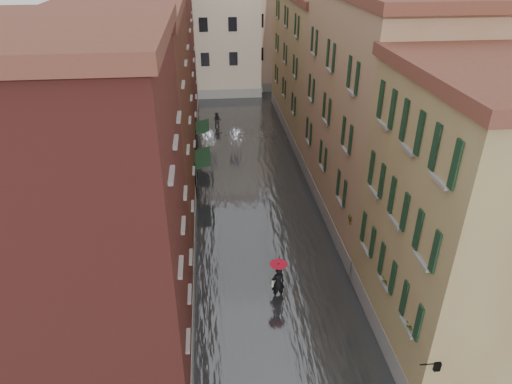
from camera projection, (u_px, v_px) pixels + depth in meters
ground at (279, 314)px, 21.55m from camera, size 120.00×120.00×0.00m
floodwater at (252, 185)px, 32.83m from camera, size 10.00×60.00×0.20m
building_left_near at (96, 232)px, 16.03m from camera, size 6.00×8.00×13.00m
building_left_mid at (136, 127)px, 25.73m from camera, size 6.00×14.00×12.50m
building_left_far at (157, 56)px, 38.44m from camera, size 6.00×16.00×14.00m
building_right_near at (469, 227)px, 17.68m from camera, size 6.00×8.00×11.50m
building_right_mid at (376, 115)px, 26.90m from camera, size 6.00×14.00×13.00m
building_right_far at (319, 67)px, 40.33m from camera, size 6.00×16.00×11.50m
building_end_cream at (204, 32)px, 51.24m from camera, size 12.00×9.00×13.00m
building_end_pink at (280, 32)px, 54.05m from camera, size 10.00×9.00×12.00m
awning_near at (202, 159)px, 31.08m from camera, size 1.09×3.14×2.80m
awning_far at (202, 128)px, 36.28m from camera, size 1.09×2.81×2.80m
wall_lantern at (436, 365)px, 15.27m from camera, size 0.71×0.22×0.35m
window_planters at (382, 265)px, 19.21m from camera, size 0.59×8.27×0.84m
pedestrian_main at (278, 278)px, 22.00m from camera, size 0.88×0.88×2.06m
pedestrian_far at (217, 121)px, 42.57m from camera, size 0.80×0.65×1.55m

